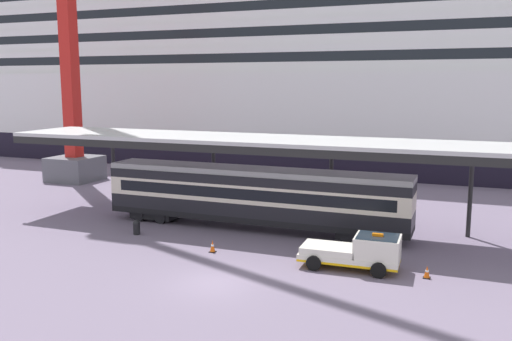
{
  "coord_description": "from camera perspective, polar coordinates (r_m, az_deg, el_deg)",
  "views": [
    {
      "loc": [
        11.24,
        -23.06,
        9.68
      ],
      "look_at": [
        -0.58,
        7.06,
        4.5
      ],
      "focal_mm": 38.38,
      "sensor_mm": 36.0,
      "label": 1
    }
  ],
  "objects": [
    {
      "name": "cruise_ship",
      "position": [
        67.61,
        18.73,
        11.71
      ],
      "size": [
        170.16,
        25.4,
        40.34
      ],
      "color": "black",
      "rests_on": "ground"
    },
    {
      "name": "quay_bollard",
      "position": [
        36.32,
        -12.35,
        -5.73
      ],
      "size": [
        0.48,
        0.48,
        0.96
      ],
      "color": "black",
      "rests_on": "ground"
    },
    {
      "name": "traffic_cone_near",
      "position": [
        32.01,
        -4.55,
        -7.87
      ],
      "size": [
        0.36,
        0.36,
        0.72
      ],
      "color": "black",
      "rests_on": "ground"
    },
    {
      "name": "train_carriage",
      "position": [
        36.41,
        -0.25,
        -2.59
      ],
      "size": [
        20.67,
        2.81,
        4.11
      ],
      "color": "black",
      "rests_on": "ground"
    },
    {
      "name": "ground_plane",
      "position": [
        27.42,
        -4.35,
        -11.61
      ],
      "size": [
        400.0,
        400.0,
        0.0
      ],
      "primitive_type": "plane",
      "color": "slate"
    },
    {
      "name": "traffic_cone_mid",
      "position": [
        29.15,
        17.39,
        -10.07
      ],
      "size": [
        0.36,
        0.36,
        0.65
      ],
      "color": "black",
      "rests_on": "ground"
    },
    {
      "name": "service_truck",
      "position": [
        29.43,
        10.7,
        -8.24
      ],
      "size": [
        5.27,
        2.39,
        2.02
      ],
      "color": "silver",
      "rests_on": "ground"
    },
    {
      "name": "platform_canopy",
      "position": [
        36.24,
        -0.02,
        3.06
      ],
      "size": [
        35.8,
        6.15,
        6.11
      ],
      "color": "#BBBBBB",
      "rests_on": "ground"
    }
  ]
}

